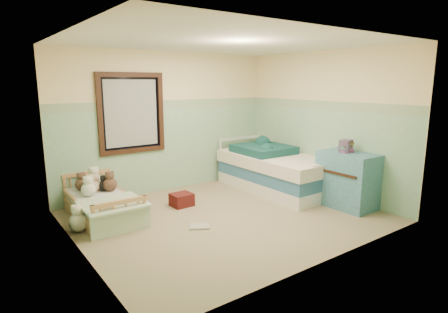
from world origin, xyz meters
TOP-DOWN VIEW (x-y plane):
  - floor at (0.00, 0.00)m, footprint 4.20×3.60m
  - ceiling at (0.00, 0.00)m, footprint 4.20×3.60m
  - wall_back at (0.00, 1.80)m, footprint 4.20×0.04m
  - wall_front at (0.00, -1.80)m, footprint 4.20×0.04m
  - wall_left at (-2.10, 0.00)m, footprint 0.04×3.60m
  - wall_right at (2.10, 0.00)m, footprint 0.04×3.60m
  - wainscot_mint at (0.00, 1.79)m, footprint 4.20×0.01m
  - border_strip at (0.00, 1.79)m, footprint 4.20×0.01m
  - window_frame at (-0.70, 1.76)m, footprint 1.16×0.06m
  - window_blinds at (-0.70, 1.77)m, footprint 0.92×0.01m
  - toddler_bed_frame at (-1.51, 1.05)m, footprint 0.76×1.52m
  - toddler_mattress at (-1.51, 1.05)m, footprint 0.69×1.45m
  - patchwork_quilt at (-1.51, 0.58)m, footprint 0.82×0.76m
  - plush_bed_brown at (-1.66, 1.55)m, footprint 0.19×0.19m
  - plush_bed_white at (-1.46, 1.55)m, footprint 0.24×0.24m
  - plush_bed_tan at (-1.61, 1.33)m, footprint 0.17×0.17m
  - plush_bed_dark at (-1.38, 1.33)m, footprint 0.17×0.17m
  - plush_floor_cream at (-1.95, 0.69)m, footprint 0.26×0.26m
  - plush_floor_tan at (-1.67, 0.38)m, footprint 0.25×0.25m
  - twin_bed_frame at (1.55, 0.57)m, footprint 1.08×2.16m
  - twin_boxspring at (1.55, 0.57)m, footprint 1.08×2.16m
  - twin_mattress at (1.55, 0.57)m, footprint 1.12×2.20m
  - teal_blanket at (1.50, 0.87)m, footprint 0.95×1.00m
  - dresser at (1.82, -0.78)m, footprint 0.55×0.88m
  - book_stack at (1.82, -0.70)m, footprint 0.23×0.20m
  - red_pillow at (-0.31, 0.80)m, footprint 0.34×0.30m
  - floor_book at (-0.57, -0.14)m, footprint 0.34×0.32m
  - extra_plush_0 at (-1.48, 1.40)m, footprint 0.18×0.18m
  - extra_plush_1 at (-1.60, 1.27)m, footprint 0.21×0.21m
  - extra_plush_2 at (-1.63, 1.18)m, footprint 0.16×0.16m
  - extra_plush_3 at (-1.31, 1.26)m, footprint 0.21×0.21m
  - extra_plush_4 at (-1.66, 1.17)m, footprint 0.21×0.21m

SIDE VIEW (x-z plane):
  - floor at x=0.00m, z-range -0.02..0.00m
  - floor_book at x=-0.57m, z-range 0.00..0.03m
  - toddler_bed_frame at x=-1.51m, z-range 0.00..0.20m
  - red_pillow at x=-0.31m, z-range 0.00..0.20m
  - twin_bed_frame at x=1.55m, z-range 0.00..0.22m
  - plush_floor_tan at x=-1.67m, z-range 0.00..0.25m
  - plush_floor_cream at x=-1.95m, z-range 0.00..0.26m
  - toddler_mattress at x=-1.51m, z-range 0.20..0.32m
  - twin_boxspring at x=1.55m, z-range 0.22..0.44m
  - patchwork_quilt at x=-1.51m, z-range 0.32..0.35m
  - extra_plush_2 at x=-1.63m, z-range 0.32..0.48m
  - plush_bed_dark at x=-1.38m, z-range 0.32..0.48m
  - plush_bed_tan at x=-1.61m, z-range 0.32..0.49m
  - extra_plush_0 at x=-1.48m, z-range 0.32..0.49m
  - plush_bed_brown at x=-1.66m, z-range 0.32..0.51m
  - extra_plush_4 at x=-1.66m, z-range 0.32..0.52m
  - extra_plush_1 at x=-1.60m, z-range 0.32..0.52m
  - extra_plush_3 at x=-1.31m, z-range 0.32..0.53m
  - plush_bed_white at x=-1.46m, z-range 0.32..0.55m
  - dresser at x=1.82m, z-range 0.00..0.88m
  - twin_mattress at x=1.55m, z-range 0.44..0.66m
  - teal_blanket at x=1.50m, z-range 0.66..0.80m
  - wainscot_mint at x=0.00m, z-range 0.00..1.50m
  - book_stack at x=1.82m, z-range 0.88..1.08m
  - wall_back at x=0.00m, z-range 0.00..2.50m
  - wall_front at x=0.00m, z-range 0.00..2.50m
  - wall_left at x=-2.10m, z-range 0.00..2.50m
  - wall_right at x=2.10m, z-range 0.00..2.50m
  - window_blinds at x=-0.70m, z-range 0.89..2.01m
  - window_frame at x=-0.70m, z-range 0.77..2.13m
  - border_strip at x=0.00m, z-range 1.50..1.65m
  - ceiling at x=0.00m, z-range 2.50..2.52m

